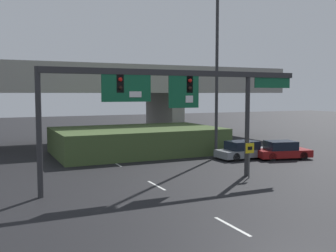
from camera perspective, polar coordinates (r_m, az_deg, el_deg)
The scene contains 8 objects.
lane_markings at distance 25.42m, azimuth -5.00°, elevation -6.83°, with size 0.14×39.40×0.01m.
signal_gantry at distance 21.95m, azimuth 0.60°, elevation 4.93°, with size 15.78×0.44×6.40m.
speed_limit_sign at distance 24.17m, azimuth 11.74°, elevation -4.11°, with size 0.60×0.11×2.17m.
highway_light_pole_near at distance 31.32m, azimuth 7.13°, elevation 11.47°, with size 0.70×0.36×16.80m.
overpass_bridge at distance 40.28m, azimuth -12.83°, elevation 5.42°, with size 44.07×9.04×7.86m.
grass_embankment at distance 33.83m, azimuth -4.51°, elevation -2.09°, with size 13.77×8.49×2.15m.
parked_sedan_near_right at distance 31.43m, azimuth 10.87°, elevation -3.49°, with size 4.47×1.99×1.38m.
parked_sedan_mid_right at distance 32.05m, azimuth 16.20°, elevation -3.42°, with size 4.52×2.76×1.39m.
Camera 1 is at (-8.43, -8.91, 5.11)m, focal length 42.00 mm.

